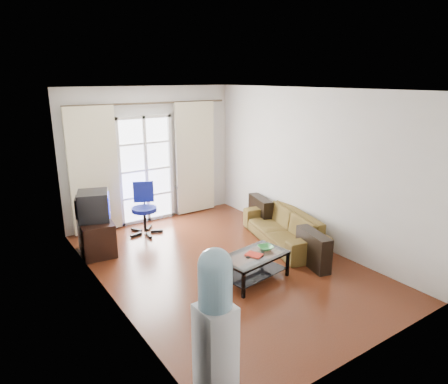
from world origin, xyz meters
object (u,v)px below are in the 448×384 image
object	(u,v)px
coffee_table	(254,264)
task_chair	(145,219)
sofa	(283,227)
tv_stand	(97,237)
water_cooler	(216,324)
crt_tv	(92,206)

from	to	relation	value
coffee_table	task_chair	size ratio (longest dim) A/B	1.10
sofa	coffee_table	xyz separation A→B (m)	(-1.30, -0.79, -0.03)
coffee_table	task_chair	world-z (taller)	task_chair
tv_stand	task_chair	xyz separation A→B (m)	(1.03, 0.38, 0.00)
tv_stand	water_cooler	bearing A→B (deg)	-83.99
coffee_table	task_chair	xyz separation A→B (m)	(-0.56, 2.61, 0.03)
task_chair	coffee_table	bearing A→B (deg)	-53.95
sofa	coffee_table	bearing A→B (deg)	-44.26
tv_stand	crt_tv	size ratio (longest dim) A/B	1.19
sofa	crt_tv	distance (m)	3.31
coffee_table	sofa	bearing A→B (deg)	31.34
coffee_table	crt_tv	xyz separation A→B (m)	(-1.59, 2.31, 0.55)
crt_tv	water_cooler	world-z (taller)	water_cooler
crt_tv	water_cooler	size ratio (longest dim) A/B	0.43
coffee_table	tv_stand	world-z (taller)	tv_stand
sofa	crt_tv	size ratio (longest dim) A/B	3.18
tv_stand	crt_tv	world-z (taller)	crt_tv
tv_stand	sofa	bearing A→B (deg)	-19.14
tv_stand	task_chair	world-z (taller)	task_chair
tv_stand	water_cooler	size ratio (longest dim) A/B	0.51
task_chair	water_cooler	xyz separation A→B (m)	(-1.12, -4.19, 0.50)
tv_stand	water_cooler	world-z (taller)	water_cooler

